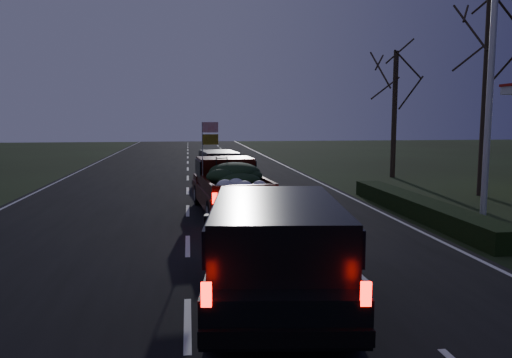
{
  "coord_description": "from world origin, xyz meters",
  "views": [
    {
      "loc": [
        0.06,
        -12.76,
        3.3
      ],
      "look_at": [
        2.28,
        3.56,
        1.3
      ],
      "focal_mm": 35.0,
      "sensor_mm": 36.0,
      "label": 1
    }
  ],
  "objects_px": {
    "light_pole": "(492,48)",
    "lead_suv": "(219,162)",
    "pickup_truck": "(230,183)",
    "rear_suv": "(276,242)"
  },
  "relations": [
    {
      "from": "light_pole",
      "to": "lead_suv",
      "type": "relative_size",
      "value": 2.02
    },
    {
      "from": "pickup_truck",
      "to": "rear_suv",
      "type": "distance_m",
      "value": 8.9
    },
    {
      "from": "light_pole",
      "to": "rear_suv",
      "type": "distance_m",
      "value": 11.06
    },
    {
      "from": "light_pole",
      "to": "lead_suv",
      "type": "bearing_deg",
      "value": 122.7
    },
    {
      "from": "pickup_truck",
      "to": "rear_suv",
      "type": "xyz_separation_m",
      "value": [
        0.07,
        -8.9,
        0.1
      ]
    },
    {
      "from": "lead_suv",
      "to": "rear_suv",
      "type": "bearing_deg",
      "value": -96.24
    },
    {
      "from": "pickup_truck",
      "to": "lead_suv",
      "type": "height_order",
      "value": "pickup_truck"
    },
    {
      "from": "pickup_truck",
      "to": "lead_suv",
      "type": "distance_m",
      "value": 9.65
    },
    {
      "from": "light_pole",
      "to": "lead_suv",
      "type": "height_order",
      "value": "light_pole"
    },
    {
      "from": "pickup_truck",
      "to": "lead_suv",
      "type": "xyz_separation_m",
      "value": [
        0.2,
        9.65,
        -0.11
      ]
    }
  ]
}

